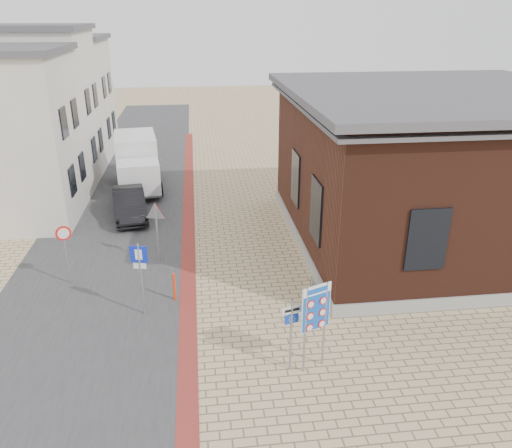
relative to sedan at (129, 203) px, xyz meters
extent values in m
plane|color=tan|center=(4.96, -11.25, -0.73)|extent=(120.00, 120.00, 0.00)
cube|color=#38383A|center=(-0.54, 3.75, -0.72)|extent=(7.00, 60.00, 0.02)
cube|color=maroon|center=(2.96, -1.25, -0.71)|extent=(0.60, 40.00, 0.02)
cube|color=gray|center=(13.96, -4.25, -0.48)|extent=(12.15, 12.15, 0.50)
cube|color=#442016|center=(13.96, -4.25, 2.77)|extent=(12.00, 12.00, 6.00)
cube|color=#4E4E53|center=(13.96, -4.25, 5.92)|extent=(13.00, 13.00, 0.30)
cube|color=#4E4E53|center=(13.96, -4.25, 5.52)|extent=(12.70, 12.70, 0.15)
cube|color=black|center=(7.94, -7.25, 2.07)|extent=(0.12, 1.60, 2.40)
cube|color=black|center=(7.94, -3.25, 2.07)|extent=(0.12, 1.60, 2.40)
cube|color=black|center=(10.96, -10.27, 2.07)|extent=(1.40, 0.12, 2.20)
cube|color=black|center=(-2.52, -0.45, 1.47)|extent=(0.10, 1.10, 1.40)
cube|color=black|center=(-2.52, 1.95, 1.47)|extent=(0.10, 1.10, 1.40)
cube|color=black|center=(-2.52, -0.45, 4.27)|extent=(0.10, 1.10, 1.40)
cube|color=black|center=(-2.52, 1.95, 4.27)|extent=(0.10, 1.10, 1.40)
cube|color=beige|center=(-6.04, 6.75, 3.67)|extent=(7.00, 6.00, 8.80)
cube|color=#4E4E53|center=(-6.04, 6.75, 8.22)|extent=(7.40, 6.40, 0.30)
cube|color=black|center=(-2.52, 5.55, 1.47)|extent=(0.10, 1.10, 1.40)
cube|color=black|center=(-2.52, 7.95, 1.47)|extent=(0.10, 1.10, 1.40)
cube|color=black|center=(-2.52, 5.55, 4.27)|extent=(0.10, 1.10, 1.40)
cube|color=black|center=(-2.52, 7.95, 4.27)|extent=(0.10, 1.10, 1.40)
cube|color=beige|center=(-6.04, 12.75, 3.27)|extent=(7.00, 6.00, 8.00)
cube|color=#4E4E53|center=(-6.04, 12.75, 7.42)|extent=(7.40, 6.40, 0.30)
cube|color=black|center=(-2.52, 11.55, 1.47)|extent=(0.10, 1.10, 1.40)
cube|color=black|center=(-2.52, 13.95, 1.47)|extent=(0.10, 1.10, 1.40)
cube|color=black|center=(-2.52, 11.55, 4.27)|extent=(0.10, 1.10, 1.40)
cube|color=black|center=(-2.52, 13.95, 4.27)|extent=(0.10, 1.10, 1.40)
torus|color=slate|center=(7.61, -9.65, -0.45)|extent=(0.04, 0.60, 0.60)
torus|color=slate|center=(7.61, -9.35, -0.45)|extent=(0.04, 0.60, 0.60)
torus|color=slate|center=(7.61, -9.05, -0.45)|extent=(0.04, 0.60, 0.60)
torus|color=slate|center=(7.61, -8.75, -0.45)|extent=(0.04, 0.60, 0.60)
torus|color=slate|center=(7.61, -8.45, -0.45)|extent=(0.04, 0.60, 0.60)
cube|color=slate|center=(7.61, -9.05, -0.71)|extent=(0.08, 1.60, 0.04)
imported|color=black|center=(0.00, 0.00, 0.00)|extent=(2.27, 4.62, 1.46)
cube|color=slate|center=(0.05, 4.50, -0.25)|extent=(2.96, 6.00, 0.27)
cube|color=white|center=(0.31, 2.49, 0.60)|extent=(2.45, 2.09, 1.71)
cube|color=black|center=(0.41, 1.70, 0.92)|extent=(2.02, 0.34, 0.85)
cube|color=white|center=(-0.08, 5.45, 1.14)|extent=(2.82, 4.11, 2.35)
cylinder|color=black|center=(-0.84, 2.66, -0.30)|extent=(0.37, 0.88, 0.85)
cylinder|color=black|center=(1.38, 2.95, -0.30)|extent=(0.37, 0.88, 0.85)
cylinder|color=black|center=(-1.29, 6.04, -0.30)|extent=(0.37, 0.88, 0.85)
cylinder|color=black|center=(0.93, 6.33, -0.30)|extent=(0.37, 0.88, 0.85)
cylinder|color=gray|center=(6.33, -12.88, 0.67)|extent=(0.07, 0.07, 2.79)
cylinder|color=gray|center=(6.96, -12.63, 0.67)|extent=(0.07, 0.07, 2.79)
cube|color=white|center=(6.65, -12.75, 1.34)|extent=(0.90, 0.40, 1.43)
cube|color=blue|center=(6.65, -12.75, 1.34)|extent=(0.87, 0.39, 1.40)
cube|color=white|center=(6.65, -12.75, 1.92)|extent=(0.87, 0.39, 0.27)
cylinder|color=gray|center=(5.96, -12.75, 0.43)|extent=(0.07, 0.07, 2.31)
cube|color=silver|center=(5.96, -12.75, 1.33)|extent=(0.61, 0.21, 0.22)
cube|color=#0F38B7|center=(5.96, -12.75, 1.03)|extent=(0.42, 0.15, 0.28)
cylinder|color=gray|center=(1.46, -9.25, 0.62)|extent=(0.07, 0.07, 2.71)
cube|color=#1126CD|center=(1.46, -9.25, 1.60)|extent=(0.59, 0.17, 0.60)
cube|color=white|center=(1.46, -9.25, 1.17)|extent=(0.43, 0.13, 0.19)
cylinder|color=gray|center=(1.75, -5.25, 0.54)|extent=(0.07, 0.07, 2.53)
cylinder|color=gray|center=(-1.54, -6.75, 0.49)|extent=(0.07, 0.07, 2.43)
cylinder|color=red|center=(-1.54, -6.75, 1.42)|extent=(0.55, 0.22, 0.57)
cylinder|color=#F8350D|center=(2.49, -8.45, -0.18)|extent=(0.12, 0.12, 1.10)
camera|label=1|loc=(3.51, -24.41, 8.99)|focal=35.00mm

